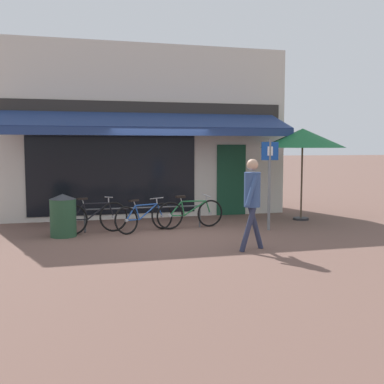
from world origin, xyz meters
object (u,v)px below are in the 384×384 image
bicycle_black (93,217)px  cafe_parasol (303,139)px  litter_bin (63,215)px  bicycle_blue (144,217)px  parking_sign (269,175)px  bicycle_green (190,213)px  pedestrian_adult (252,194)px

bicycle_black → cafe_parasol: size_ratio=0.67×
bicycle_black → litter_bin: litter_bin is taller
bicycle_blue → cafe_parasol: (4.55, 0.67, 1.91)m
bicycle_black → parking_sign: parking_sign is taller
bicycle_black → bicycle_green: 2.40m
bicycle_green → litter_bin: (-3.09, -0.32, 0.12)m
bicycle_black → pedestrian_adult: bearing=-57.5°
bicycle_blue → litter_bin: bearing=157.2°
bicycle_black → bicycle_blue: bearing=-18.9°
pedestrian_adult → litter_bin: bearing=143.0°
litter_bin → cafe_parasol: bearing=7.4°
bicycle_blue → bicycle_green: (1.19, 0.16, 0.02)m
bicycle_black → litter_bin: bearing=-174.9°
litter_bin → cafe_parasol: size_ratio=0.39×
litter_bin → parking_sign: parking_sign is taller
pedestrian_adult → cafe_parasol: cafe_parasol is taller
bicycle_blue → pedestrian_adult: (1.71, -2.61, 0.77)m
litter_bin → pedestrian_adult: bearing=-34.2°
pedestrian_adult → cafe_parasol: (2.84, 3.29, 1.14)m
bicycle_black → litter_bin: size_ratio=1.73×
parking_sign → cafe_parasol: cafe_parasol is taller
bicycle_blue → bicycle_green: 1.20m
bicycle_green → cafe_parasol: cafe_parasol is taller
litter_bin → parking_sign: bearing=-5.3°
bicycle_blue → parking_sign: 3.21m
parking_sign → cafe_parasol: bearing=39.5°
bicycle_green → bicycle_blue: bearing=-179.8°
bicycle_blue → bicycle_green: bearing=-19.9°
bicycle_green → parking_sign: size_ratio=0.80×
bicycle_green → pedestrian_adult: bearing=-87.0°
bicycle_green → litter_bin: size_ratio=1.82×
pedestrian_adult → cafe_parasol: bearing=46.4°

